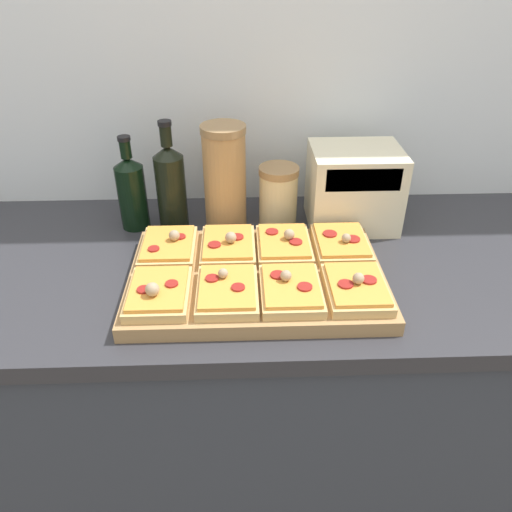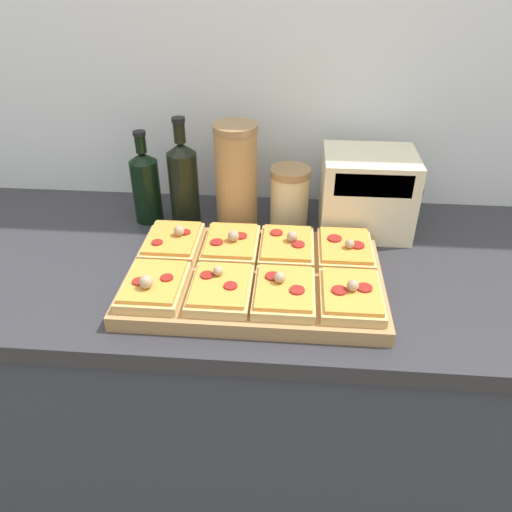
# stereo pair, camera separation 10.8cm
# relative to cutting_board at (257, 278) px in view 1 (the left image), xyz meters

# --- Properties ---
(wall_back) EXTENTS (6.00, 0.06, 2.50)m
(wall_back) POSITION_rel_cutting_board_xyz_m (-0.06, 0.45, 0.35)
(wall_back) COLOR silver
(wall_back) RESTS_ON ground_plane
(kitchen_counter) EXTENTS (2.63, 0.67, 0.89)m
(kitchen_counter) POSITION_rel_cutting_board_xyz_m (-0.06, 0.10, -0.46)
(kitchen_counter) COLOR #333842
(kitchen_counter) RESTS_ON ground_plane
(cutting_board) EXTENTS (0.54, 0.36, 0.03)m
(cutting_board) POSITION_rel_cutting_board_xyz_m (0.00, 0.00, 0.00)
(cutting_board) COLOR #A37A4C
(cutting_board) RESTS_ON kitchen_counter
(pizza_slice_back_left) EXTENTS (0.12, 0.16, 0.05)m
(pizza_slice_back_left) POSITION_rel_cutting_board_xyz_m (-0.20, 0.09, 0.03)
(pizza_slice_back_left) COLOR tan
(pizza_slice_back_left) RESTS_ON cutting_board
(pizza_slice_back_midleft) EXTENTS (0.12, 0.16, 0.05)m
(pizza_slice_back_midleft) POSITION_rel_cutting_board_xyz_m (-0.07, 0.08, 0.03)
(pizza_slice_back_midleft) COLOR tan
(pizza_slice_back_midleft) RESTS_ON cutting_board
(pizza_slice_back_midright) EXTENTS (0.12, 0.16, 0.05)m
(pizza_slice_back_midright) POSITION_rel_cutting_board_xyz_m (0.07, 0.09, 0.03)
(pizza_slice_back_midright) COLOR tan
(pizza_slice_back_midright) RESTS_ON cutting_board
(pizza_slice_back_right) EXTENTS (0.12, 0.16, 0.05)m
(pizza_slice_back_right) POSITION_rel_cutting_board_xyz_m (0.20, 0.08, 0.03)
(pizza_slice_back_right) COLOR tan
(pizza_slice_back_right) RESTS_ON cutting_board
(pizza_slice_front_left) EXTENTS (0.12, 0.16, 0.06)m
(pizza_slice_front_left) POSITION_rel_cutting_board_xyz_m (-0.20, -0.09, 0.03)
(pizza_slice_front_left) COLOR tan
(pizza_slice_front_left) RESTS_ON cutting_board
(pizza_slice_front_midleft) EXTENTS (0.12, 0.16, 0.05)m
(pizza_slice_front_midleft) POSITION_rel_cutting_board_xyz_m (-0.07, -0.08, 0.03)
(pizza_slice_front_midleft) COLOR tan
(pizza_slice_front_midleft) RESTS_ON cutting_board
(pizza_slice_front_midright) EXTENTS (0.12, 0.16, 0.05)m
(pizza_slice_front_midright) POSITION_rel_cutting_board_xyz_m (0.07, -0.08, 0.03)
(pizza_slice_front_midright) COLOR tan
(pizza_slice_front_midright) RESTS_ON cutting_board
(pizza_slice_front_right) EXTENTS (0.12, 0.16, 0.05)m
(pizza_slice_front_right) POSITION_rel_cutting_board_xyz_m (0.20, -0.09, 0.03)
(pizza_slice_front_right) COLOR tan
(pizza_slice_front_right) RESTS_ON cutting_board
(olive_oil_bottle) EXTENTS (0.07, 0.07, 0.24)m
(olive_oil_bottle) POSITION_rel_cutting_board_xyz_m (-0.30, 0.27, 0.08)
(olive_oil_bottle) COLOR black
(olive_oil_bottle) RESTS_ON kitchen_counter
(wine_bottle) EXTENTS (0.07, 0.07, 0.28)m
(wine_bottle) POSITION_rel_cutting_board_xyz_m (-0.20, 0.27, 0.10)
(wine_bottle) COLOR black
(wine_bottle) RESTS_ON kitchen_counter
(grain_jar_tall) EXTENTS (0.11, 0.11, 0.26)m
(grain_jar_tall) POSITION_rel_cutting_board_xyz_m (-0.07, 0.27, 0.12)
(grain_jar_tall) COLOR #AD7F4C
(grain_jar_tall) RESTS_ON kitchen_counter
(grain_jar_short) EXTENTS (0.10, 0.10, 0.16)m
(grain_jar_short) POSITION_rel_cutting_board_xyz_m (0.07, 0.27, 0.06)
(grain_jar_short) COLOR beige
(grain_jar_short) RESTS_ON kitchen_counter
(toaster_oven) EXTENTS (0.25, 0.18, 0.20)m
(toaster_oven) POSITION_rel_cutting_board_xyz_m (0.26, 0.27, 0.08)
(toaster_oven) COLOR beige
(toaster_oven) RESTS_ON kitchen_counter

